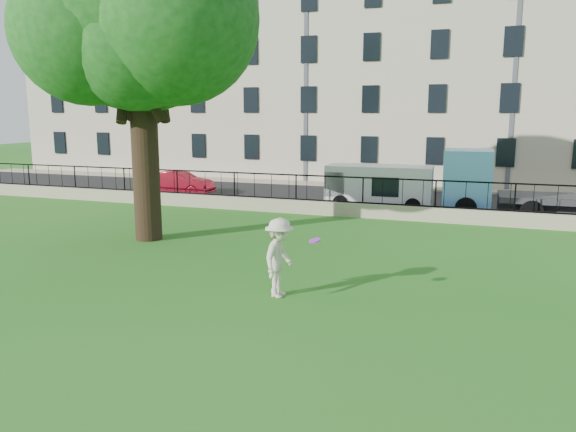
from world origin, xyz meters
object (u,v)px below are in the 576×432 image
at_px(blue_truck, 526,184).
at_px(white_van, 379,187).
at_px(man, 279,258).
at_px(tree, 136,7).
at_px(frisbee, 315,240).
at_px(red_sedan, 178,183).

bearing_deg(blue_truck, white_van, 178.72).
distance_m(man, white_van, 13.40).
bearing_deg(tree, blue_truck, 35.12).
bearing_deg(frisbee, blue_truck, 69.12).
xyz_separation_m(man, frisbee, (0.96, -0.24, 0.55)).
bearing_deg(red_sedan, blue_truck, -95.17).
height_order(man, blue_truck, blue_truck).
bearing_deg(man, white_van, 2.56).
height_order(tree, white_van, tree).
distance_m(tree, white_van, 13.09).
bearing_deg(red_sedan, frisbee, -142.46).
bearing_deg(man, tree, 58.91).
xyz_separation_m(man, blue_truck, (6.16, 13.40, 0.44)).
bearing_deg(blue_truck, red_sedan, 176.12).
xyz_separation_m(man, white_van, (-0.10, 13.40, 0.04)).
distance_m(tree, frisbee, 10.93).
relative_size(red_sedan, white_van, 0.81).
xyz_separation_m(red_sedan, white_van, (11.09, -0.79, 0.36)).
height_order(tree, blue_truck, tree).
height_order(frisbee, white_van, white_van).
distance_m(man, blue_truck, 14.75).
distance_m(red_sedan, blue_truck, 17.38).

